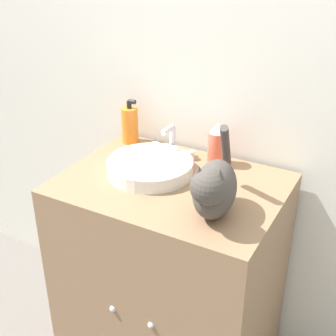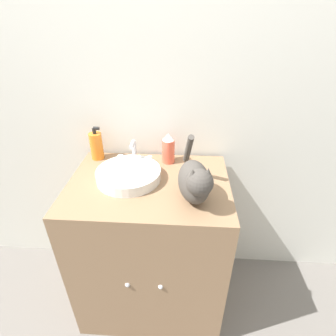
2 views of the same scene
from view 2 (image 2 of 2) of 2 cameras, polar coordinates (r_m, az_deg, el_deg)
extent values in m
cube|color=silver|center=(1.41, -3.08, 17.65)|extent=(6.00, 0.05, 2.50)
cube|color=#8C6B4C|center=(1.55, -3.60, -16.43)|extent=(0.78, 0.57, 0.87)
sphere|color=silver|center=(1.35, -8.83, -23.92)|extent=(0.02, 0.02, 0.02)
sphere|color=silver|center=(1.34, -1.63, -24.52)|extent=(0.02, 0.02, 0.02)
cylinder|color=white|center=(1.29, -8.56, -1.41)|extent=(0.31, 0.31, 0.05)
cylinder|color=silver|center=(1.42, -7.34, 3.54)|extent=(0.02, 0.02, 0.12)
cylinder|color=silver|center=(1.36, -7.78, 5.11)|extent=(0.02, 0.07, 0.02)
cylinder|color=white|center=(1.45, -10.27, 2.09)|extent=(0.03, 0.03, 0.03)
cylinder|color=white|center=(1.42, -4.13, 1.92)|extent=(0.03, 0.03, 0.03)
ellipsoid|color=#47423D|center=(1.12, 5.64, -2.98)|extent=(0.17, 0.24, 0.18)
sphere|color=#47423D|center=(1.01, 6.90, -3.17)|extent=(0.13, 0.13, 0.11)
cone|color=#47423D|center=(0.98, 5.37, -1.22)|extent=(0.04, 0.04, 0.04)
cone|color=#47423D|center=(0.99, 8.72, -0.98)|extent=(0.04, 0.04, 0.04)
cylinder|color=#47423D|center=(1.19, 4.45, 4.09)|extent=(0.05, 0.12, 0.18)
cylinder|color=orange|center=(1.49, -15.29, 4.63)|extent=(0.07, 0.07, 0.15)
cylinder|color=black|center=(1.45, -15.78, 7.78)|extent=(0.02, 0.02, 0.03)
cylinder|color=black|center=(1.44, -15.34, 8.33)|extent=(0.03, 0.02, 0.02)
cylinder|color=#EF6047|center=(1.40, 0.07, 3.72)|extent=(0.07, 0.07, 0.13)
cone|color=white|center=(1.37, 0.07, 6.81)|extent=(0.06, 0.06, 0.04)
camera|label=1|loc=(0.57, 118.55, -5.49)|focal=50.00mm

